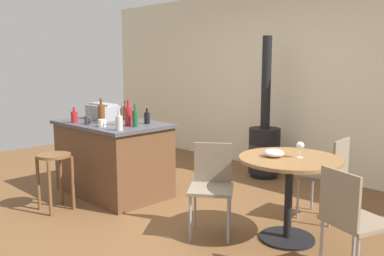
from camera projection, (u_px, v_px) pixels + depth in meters
name	position (u px, v px, depth m)	size (l,w,h in m)	color
ground_plane	(164.00, 212.00, 4.42)	(8.80, 8.80, 0.00)	brown
back_wall	(289.00, 80.00, 5.94)	(8.00, 0.10, 2.70)	beige
kitchen_island	(113.00, 158.00, 5.00)	(1.41, 0.90, 0.89)	brown
wooden_stool	(55.00, 168.00, 4.42)	(0.35, 0.35, 0.63)	brown
dining_table	(289.00, 178.00, 3.64)	(0.91, 0.91, 0.77)	black
folding_chair_near	(351.00, 216.00, 2.93)	(0.51, 0.51, 0.86)	#7F705B
folding_chair_far	(329.00, 172.00, 4.13)	(0.42, 0.42, 0.86)	#7F705B
folding_chair_left	(212.00, 182.00, 3.82)	(0.56, 0.56, 0.85)	#7F705B
wood_stove	(264.00, 143.00, 5.73)	(0.44, 0.45, 1.97)	black
toolbox	(103.00, 112.00, 5.19)	(0.44, 0.27, 0.20)	gray
bottle_0	(125.00, 113.00, 5.11)	(0.07, 0.07, 0.25)	#603314
bottle_1	(101.00, 114.00, 4.85)	(0.08, 0.08, 0.30)	#603314
bottle_2	(147.00, 118.00, 4.81)	(0.07, 0.07, 0.19)	black
bottle_3	(74.00, 117.00, 4.89)	(0.08, 0.08, 0.19)	maroon
bottle_4	(128.00, 116.00, 4.65)	(0.08, 0.08, 0.30)	maroon
bottle_5	(135.00, 118.00, 4.56)	(0.06, 0.06, 0.26)	#194C23
bottle_6	(119.00, 123.00, 4.33)	(0.08, 0.08, 0.21)	#B7B2AD
cup_0	(102.00, 123.00, 4.58)	(0.12, 0.09, 0.08)	white
cup_1	(88.00, 120.00, 4.75)	(0.12, 0.08, 0.10)	#383838
wine_glass	(300.00, 146.00, 3.59)	(0.07, 0.07, 0.14)	silver
serving_bowl	(274.00, 153.00, 3.63)	(0.18, 0.18, 0.07)	white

